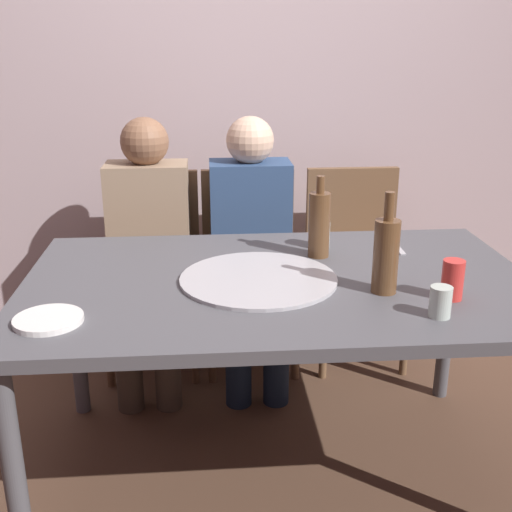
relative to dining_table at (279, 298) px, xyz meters
The scene contains 16 objects.
ground_plane 0.67m from the dining_table, ahead, with size 8.00×8.00×0.00m, color #513828.
back_wall 1.44m from the dining_table, 90.00° to the left, with size 6.00×0.10×2.60m, color #B29EA3.
dining_table is the anchor object (origin of this frame).
pizza_tray 0.10m from the dining_table, 167.63° to the right, with size 0.51×0.51×0.01m, color #ADADB2.
wine_bottle 0.39m from the dining_table, 24.32° to the right, with size 0.08×0.08×0.32m.
beer_bottle 0.33m from the dining_table, 51.81° to the left, with size 0.08×0.08×0.29m.
tumbler_near 0.38m from the dining_table, 58.81° to the left, with size 0.07×0.07×0.10m, color #B7C6BC.
tumbler_far 0.55m from the dining_table, 38.74° to the right, with size 0.06×0.06×0.09m, color #B7C6BC.
soda_can 0.56m from the dining_table, 22.88° to the right, with size 0.07×0.07×0.12m, color red.
plate_stack 0.74m from the dining_table, 157.01° to the right, with size 0.19×0.19×0.02m, color white.
table_knife 0.57m from the dining_table, 32.47° to the left, with size 0.22×0.02×0.01m, color #B7B7BC.
chair_left 1.04m from the dining_table, 118.50° to the left, with size 0.44×0.44×0.90m.
chair_middle 0.92m from the dining_table, 92.19° to the left, with size 0.44×0.44×0.90m.
chair_right 1.03m from the dining_table, 62.40° to the left, with size 0.44×0.44×0.90m.
guest_in_sweater 0.90m from the dining_table, 123.10° to the left, with size 0.36×0.56×1.17m.
guest_in_beanie 0.75m from the dining_table, 92.63° to the left, with size 0.36×0.56×1.17m.
Camera 1 is at (-0.23, -1.92, 1.49)m, focal length 44.43 mm.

